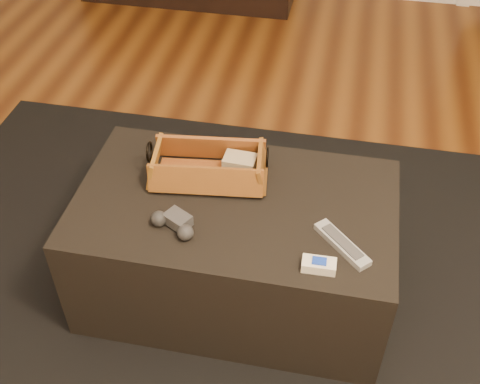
% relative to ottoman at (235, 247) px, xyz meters
% --- Properties ---
extents(floor, '(5.00, 5.50, 0.01)m').
position_rel_ottoman_xyz_m(floor, '(0.11, -0.18, -0.23)').
color(floor, brown).
rests_on(floor, ground).
extents(area_rug, '(2.60, 2.00, 0.01)m').
position_rel_ottoman_xyz_m(area_rug, '(-0.00, -0.05, -0.22)').
color(area_rug, black).
rests_on(area_rug, floor).
extents(ottoman, '(1.00, 0.60, 0.42)m').
position_rel_ottoman_xyz_m(ottoman, '(0.00, 0.00, 0.00)').
color(ottoman, black).
rests_on(ottoman, area_rug).
extents(tv_remote, '(0.20, 0.09, 0.02)m').
position_rel_ottoman_xyz_m(tv_remote, '(-0.12, 0.07, 0.23)').
color(tv_remote, black).
rests_on(tv_remote, wicker_basket).
extents(cloth_bundle, '(0.11, 0.08, 0.06)m').
position_rel_ottoman_xyz_m(cloth_bundle, '(-0.01, 0.13, 0.25)').
color(cloth_bundle, tan).
rests_on(cloth_bundle, wicker_basket).
extents(wicker_basket, '(0.39, 0.24, 0.13)m').
position_rel_ottoman_xyz_m(wicker_basket, '(-0.10, 0.09, 0.25)').
color(wicker_basket, '#B26328').
rests_on(wicker_basket, ottoman).
extents(game_controller, '(0.16, 0.12, 0.05)m').
position_rel_ottoman_xyz_m(game_controller, '(-0.15, -0.15, 0.23)').
color(game_controller, '#343437').
rests_on(game_controller, ottoman).
extents(silver_remote, '(0.17, 0.17, 0.02)m').
position_rel_ottoman_xyz_m(silver_remote, '(0.34, -0.13, 0.22)').
color(silver_remote, '#A7AAAF').
rests_on(silver_remote, ottoman).
extents(cream_gadget, '(0.10, 0.05, 0.03)m').
position_rel_ottoman_xyz_m(cream_gadget, '(0.28, -0.22, 0.23)').
color(cream_gadget, white).
rests_on(cream_gadget, ottoman).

